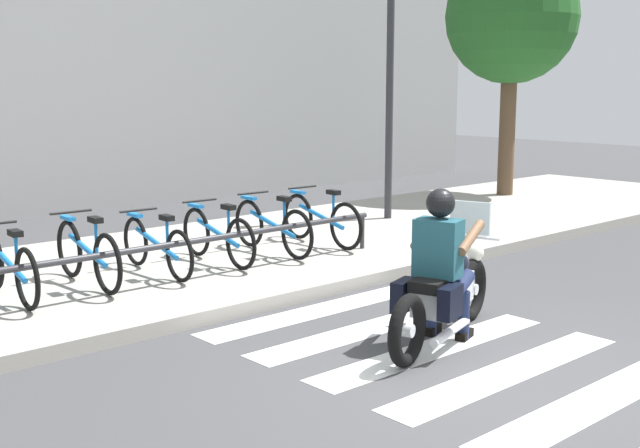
{
  "coord_description": "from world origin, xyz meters",
  "views": [
    {
      "loc": [
        -5.22,
        -3.67,
        2.35
      ],
      "look_at": [
        0.38,
        2.57,
        0.88
      ],
      "focal_mm": 45.21,
      "sensor_mm": 36.0,
      "label": 1
    }
  ],
  "objects_px": {
    "motorcycle": "(444,293)",
    "street_lamp": "(390,56)",
    "bicycle_6": "(321,219)",
    "bicycle_3": "(156,246)",
    "bicycle_5": "(272,227)",
    "rider": "(441,255)",
    "tree_near_rack": "(512,19)",
    "bicycle_4": "(217,235)",
    "bicycle_2": "(87,254)",
    "bike_rack": "(182,245)",
    "bicycle_1": "(9,267)"
  },
  "relations": [
    {
      "from": "bicycle_3",
      "to": "street_lamp",
      "type": "height_order",
      "value": "street_lamp"
    },
    {
      "from": "bicycle_6",
      "to": "bicycle_3",
      "type": "bearing_deg",
      "value": 179.97
    },
    {
      "from": "bicycle_2",
      "to": "bicycle_3",
      "type": "bearing_deg",
      "value": 0.11
    },
    {
      "from": "rider",
      "to": "bicycle_5",
      "type": "height_order",
      "value": "rider"
    },
    {
      "from": "rider",
      "to": "bike_rack",
      "type": "height_order",
      "value": "rider"
    },
    {
      "from": "bicycle_5",
      "to": "motorcycle",
      "type": "bearing_deg",
      "value": -102.73
    },
    {
      "from": "motorcycle",
      "to": "street_lamp",
      "type": "relative_size",
      "value": 0.46
    },
    {
      "from": "bicycle_6",
      "to": "motorcycle",
      "type": "bearing_deg",
      "value": -115.14
    },
    {
      "from": "bicycle_1",
      "to": "bike_rack",
      "type": "relative_size",
      "value": 0.29
    },
    {
      "from": "bicycle_6",
      "to": "bicycle_4",
      "type": "bearing_deg",
      "value": 179.99
    },
    {
      "from": "motorcycle",
      "to": "tree_near_rack",
      "type": "relative_size",
      "value": 0.44
    },
    {
      "from": "bike_rack",
      "to": "street_lamp",
      "type": "bearing_deg",
      "value": 16.76
    },
    {
      "from": "street_lamp",
      "to": "tree_near_rack",
      "type": "relative_size",
      "value": 0.94
    },
    {
      "from": "bicycle_3",
      "to": "bicycle_6",
      "type": "relative_size",
      "value": 0.99
    },
    {
      "from": "motorcycle",
      "to": "tree_near_rack",
      "type": "distance_m",
      "value": 9.68
    },
    {
      "from": "motorcycle",
      "to": "bicycle_3",
      "type": "xyz_separation_m",
      "value": [
        -0.92,
        3.53,
        0.03
      ]
    },
    {
      "from": "motorcycle",
      "to": "bicycle_5",
      "type": "xyz_separation_m",
      "value": [
        0.8,
        3.53,
        0.05
      ]
    },
    {
      "from": "motorcycle",
      "to": "bicycle_5",
      "type": "distance_m",
      "value": 3.62
    },
    {
      "from": "bicycle_4",
      "to": "bicycle_6",
      "type": "bearing_deg",
      "value": -0.01
    },
    {
      "from": "rider",
      "to": "bicycle_5",
      "type": "relative_size",
      "value": 0.84
    },
    {
      "from": "motorcycle",
      "to": "bicycle_5",
      "type": "bearing_deg",
      "value": 77.27
    },
    {
      "from": "street_lamp",
      "to": "tree_near_rack",
      "type": "bearing_deg",
      "value": 5.98
    },
    {
      "from": "bicycle_5",
      "to": "tree_near_rack",
      "type": "bearing_deg",
      "value": 10.67
    },
    {
      "from": "street_lamp",
      "to": "bicycle_3",
      "type": "bearing_deg",
      "value": -169.38
    },
    {
      "from": "rider",
      "to": "bicycle_2",
      "type": "relative_size",
      "value": 0.85
    },
    {
      "from": "street_lamp",
      "to": "tree_near_rack",
      "type": "distance_m",
      "value": 3.92
    },
    {
      "from": "motorcycle",
      "to": "bicycle_6",
      "type": "distance_m",
      "value": 3.9
    },
    {
      "from": "bicycle_5",
      "to": "bicycle_6",
      "type": "height_order",
      "value": "bicycle_6"
    },
    {
      "from": "bicycle_1",
      "to": "bicycle_4",
      "type": "height_order",
      "value": "bicycle_1"
    },
    {
      "from": "bike_rack",
      "to": "motorcycle",
      "type": "bearing_deg",
      "value": -72.81
    },
    {
      "from": "rider",
      "to": "bicycle_4",
      "type": "xyz_separation_m",
      "value": [
        0.01,
        3.55,
        -0.33
      ]
    },
    {
      "from": "motorcycle",
      "to": "rider",
      "type": "xyz_separation_m",
      "value": [
        -0.08,
        -0.02,
        0.37
      ]
    },
    {
      "from": "bike_rack",
      "to": "street_lamp",
      "type": "distance_m",
      "value": 5.55
    },
    {
      "from": "motorcycle",
      "to": "street_lamp",
      "type": "distance_m",
      "value": 6.39
    },
    {
      "from": "bicycle_3",
      "to": "bicycle_6",
      "type": "height_order",
      "value": "bicycle_6"
    },
    {
      "from": "rider",
      "to": "bicycle_3",
      "type": "relative_size",
      "value": 0.86
    },
    {
      "from": "tree_near_rack",
      "to": "bicycle_4",
      "type": "bearing_deg",
      "value": -170.47
    },
    {
      "from": "bike_rack",
      "to": "bicycle_6",
      "type": "bearing_deg",
      "value": 12.14
    },
    {
      "from": "bicycle_3",
      "to": "bicycle_4",
      "type": "bearing_deg",
      "value": -0.06
    },
    {
      "from": "bicycle_1",
      "to": "bicycle_5",
      "type": "height_order",
      "value": "bicycle_5"
    },
    {
      "from": "rider",
      "to": "tree_near_rack",
      "type": "bearing_deg",
      "value": 31.76
    },
    {
      "from": "rider",
      "to": "bicycle_5",
      "type": "xyz_separation_m",
      "value": [
        0.87,
        3.55,
        -0.32
      ]
    },
    {
      "from": "bicycle_3",
      "to": "bike_rack",
      "type": "bearing_deg",
      "value": -90.03
    },
    {
      "from": "motorcycle",
      "to": "bicycle_4",
      "type": "relative_size",
      "value": 1.29
    },
    {
      "from": "bicycle_3",
      "to": "street_lamp",
      "type": "relative_size",
      "value": 0.36
    },
    {
      "from": "motorcycle",
      "to": "bicycle_2",
      "type": "bearing_deg",
      "value": 116.75
    },
    {
      "from": "tree_near_rack",
      "to": "bicycle_1",
      "type": "bearing_deg",
      "value": -172.8
    },
    {
      "from": "motorcycle",
      "to": "bike_rack",
      "type": "height_order",
      "value": "motorcycle"
    },
    {
      "from": "bicycle_6",
      "to": "tree_near_rack",
      "type": "xyz_separation_m",
      "value": [
        6.13,
        1.32,
        3.06
      ]
    },
    {
      "from": "bicycle_2",
      "to": "bicycle_6",
      "type": "bearing_deg",
      "value": 0.01
    }
  ]
}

